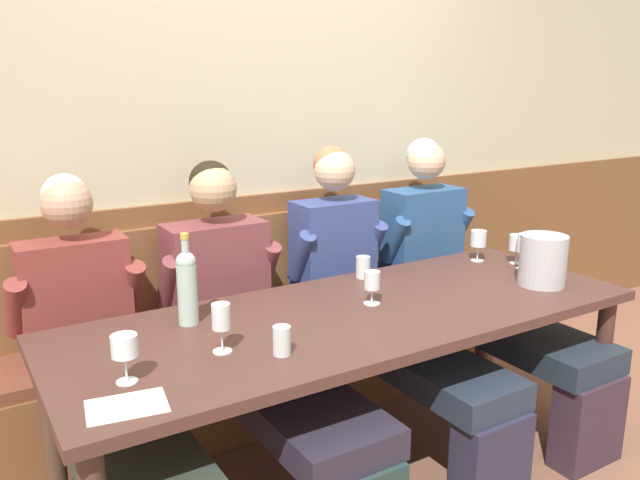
{
  "coord_description": "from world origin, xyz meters",
  "views": [
    {
      "loc": [
        -1.31,
        -1.73,
        1.57
      ],
      "look_at": [
        0.03,
        0.45,
        0.93
      ],
      "focal_mm": 35.76,
      "sensor_mm": 36.0,
      "label": 1
    }
  ],
  "objects_px": {
    "person_center_left_seat": "(467,279)",
    "wine_glass_left_end": "(517,243)",
    "wall_bench": "(274,355)",
    "wine_bottle_clear_water": "(187,285)",
    "wine_glass_mid_right": "(221,319)",
    "person_center_right_seat": "(375,299)",
    "water_tumbler_right": "(363,267)",
    "ice_bucket": "(543,260)",
    "person_right_seat": "(252,330)",
    "wine_glass_center_rear": "(125,349)",
    "wine_glass_right_end": "(478,239)",
    "water_tumbler_left": "(282,341)",
    "wine_glass_mid_left": "(525,244)",
    "person_left_seat": "(103,371)",
    "wine_glass_near_bucket": "(372,282)",
    "dining_table": "(356,329)"
  },
  "relations": [
    {
      "from": "person_center_right_seat",
      "to": "person_center_left_seat",
      "type": "height_order",
      "value": "person_center_left_seat"
    },
    {
      "from": "person_right_seat",
      "to": "wine_bottle_clear_water",
      "type": "height_order",
      "value": "person_right_seat"
    },
    {
      "from": "wine_glass_right_end",
      "to": "wine_bottle_clear_water",
      "type": "bearing_deg",
      "value": -177.9
    },
    {
      "from": "wall_bench",
      "to": "wine_glass_mid_right",
      "type": "relative_size",
      "value": 15.67
    },
    {
      "from": "wine_glass_center_rear",
      "to": "water_tumbler_right",
      "type": "relative_size",
      "value": 1.5
    },
    {
      "from": "wall_bench",
      "to": "water_tumbler_left",
      "type": "height_order",
      "value": "wall_bench"
    },
    {
      "from": "ice_bucket",
      "to": "person_center_right_seat",
      "type": "bearing_deg",
      "value": 138.02
    },
    {
      "from": "wine_bottle_clear_water",
      "to": "wine_glass_left_end",
      "type": "height_order",
      "value": "wine_bottle_clear_water"
    },
    {
      "from": "ice_bucket",
      "to": "water_tumbler_right",
      "type": "relative_size",
      "value": 2.24
    },
    {
      "from": "person_center_left_seat",
      "to": "wine_glass_left_end",
      "type": "bearing_deg",
      "value": -57.75
    },
    {
      "from": "ice_bucket",
      "to": "person_right_seat",
      "type": "bearing_deg",
      "value": 157.86
    },
    {
      "from": "ice_bucket",
      "to": "water_tumbler_left",
      "type": "bearing_deg",
      "value": -177.71
    },
    {
      "from": "wine_glass_left_end",
      "to": "person_center_right_seat",
      "type": "bearing_deg",
      "value": 164.53
    },
    {
      "from": "person_center_left_seat",
      "to": "wine_glass_mid_left",
      "type": "bearing_deg",
      "value": -74.83
    },
    {
      "from": "wall_bench",
      "to": "water_tumbler_right",
      "type": "relative_size",
      "value": 26.41
    },
    {
      "from": "wall_bench",
      "to": "person_right_seat",
      "type": "xyz_separation_m",
      "value": [
        -0.29,
        -0.37,
        0.32
      ]
    },
    {
      "from": "wine_glass_near_bucket",
      "to": "wine_glass_center_rear",
      "type": "xyz_separation_m",
      "value": [
        -1.0,
        -0.17,
        0.02
      ]
    },
    {
      "from": "person_center_left_seat",
      "to": "water_tumbler_left",
      "type": "height_order",
      "value": "person_center_left_seat"
    },
    {
      "from": "wine_bottle_clear_water",
      "to": "wall_bench",
      "type": "bearing_deg",
      "value": 39.4
    },
    {
      "from": "person_left_seat",
      "to": "wine_bottle_clear_water",
      "type": "bearing_deg",
      "value": -14.61
    },
    {
      "from": "water_tumbler_right",
      "to": "person_center_left_seat",
      "type": "bearing_deg",
      "value": -0.69
    },
    {
      "from": "wine_glass_mid_right",
      "to": "wine_glass_center_rear",
      "type": "relative_size",
      "value": 1.12
    },
    {
      "from": "person_center_right_seat",
      "to": "wine_glass_center_rear",
      "type": "height_order",
      "value": "person_center_right_seat"
    },
    {
      "from": "wine_glass_mid_right",
      "to": "person_center_right_seat",
      "type": "bearing_deg",
      "value": 24.0
    },
    {
      "from": "person_center_left_seat",
      "to": "wine_glass_mid_left",
      "type": "xyz_separation_m",
      "value": [
        0.07,
        -0.27,
        0.23
      ]
    },
    {
      "from": "wine_glass_center_rear",
      "to": "water_tumbler_right",
      "type": "distance_m",
      "value": 1.26
    },
    {
      "from": "wine_bottle_clear_water",
      "to": "wine_glass_right_end",
      "type": "distance_m",
      "value": 1.48
    },
    {
      "from": "wine_glass_mid_right",
      "to": "wine_glass_center_rear",
      "type": "height_order",
      "value": "wine_glass_mid_right"
    },
    {
      "from": "wine_glass_near_bucket",
      "to": "wine_glass_mid_left",
      "type": "xyz_separation_m",
      "value": [
        0.88,
        0.02,
        0.03
      ]
    },
    {
      "from": "wine_bottle_clear_water",
      "to": "wine_glass_left_end",
      "type": "distance_m",
      "value": 1.61
    },
    {
      "from": "person_right_seat",
      "to": "wine_glass_right_end",
      "type": "height_order",
      "value": "person_right_seat"
    },
    {
      "from": "person_center_right_seat",
      "to": "person_right_seat",
      "type": "bearing_deg",
      "value": -179.26
    },
    {
      "from": "person_center_left_seat",
      "to": "ice_bucket",
      "type": "bearing_deg",
      "value": -95.2
    },
    {
      "from": "wine_glass_left_end",
      "to": "wine_glass_mid_left",
      "type": "bearing_deg",
      "value": -119.73
    },
    {
      "from": "water_tumbler_right",
      "to": "wine_glass_mid_right",
      "type": "bearing_deg",
      "value": -153.97
    },
    {
      "from": "person_center_left_seat",
      "to": "wine_glass_mid_left",
      "type": "relative_size",
      "value": 7.7
    },
    {
      "from": "dining_table",
      "to": "person_center_left_seat",
      "type": "xyz_separation_m",
      "value": [
        0.9,
        0.32,
        -0.03
      ]
    },
    {
      "from": "person_right_seat",
      "to": "wine_glass_center_rear",
      "type": "relative_size",
      "value": 8.71
    },
    {
      "from": "wine_glass_mid_right",
      "to": "wine_glass_mid_left",
      "type": "distance_m",
      "value": 1.56
    },
    {
      "from": "wine_glass_mid_right",
      "to": "wine_glass_center_rear",
      "type": "xyz_separation_m",
      "value": [
        -0.32,
        -0.06,
        -0.0
      ]
    },
    {
      "from": "person_left_seat",
      "to": "ice_bucket",
      "type": "xyz_separation_m",
      "value": [
        1.74,
        -0.44,
        0.25
      ]
    },
    {
      "from": "wall_bench",
      "to": "wine_bottle_clear_water",
      "type": "distance_m",
      "value": 0.96
    },
    {
      "from": "dining_table",
      "to": "ice_bucket",
      "type": "xyz_separation_m",
      "value": [
        0.86,
        -0.15,
        0.18
      ]
    },
    {
      "from": "dining_table",
      "to": "water_tumbler_left",
      "type": "height_order",
      "value": "water_tumbler_left"
    },
    {
      "from": "person_right_seat",
      "to": "wine_glass_mid_right",
      "type": "distance_m",
      "value": 0.55
    },
    {
      "from": "dining_table",
      "to": "wine_glass_mid_left",
      "type": "relative_size",
      "value": 13.51
    },
    {
      "from": "person_left_seat",
      "to": "wine_glass_near_bucket",
      "type": "xyz_separation_m",
      "value": [
        0.98,
        -0.25,
        0.23
      ]
    },
    {
      "from": "wine_glass_mid_left",
      "to": "wine_glass_near_bucket",
      "type": "bearing_deg",
      "value": -178.91
    },
    {
      "from": "wine_glass_mid_right",
      "to": "wine_glass_mid_left",
      "type": "height_order",
      "value": "wine_glass_mid_left"
    },
    {
      "from": "wall_bench",
      "to": "person_left_seat",
      "type": "xyz_separation_m",
      "value": [
        -0.88,
        -0.4,
        0.3
      ]
    }
  ]
}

